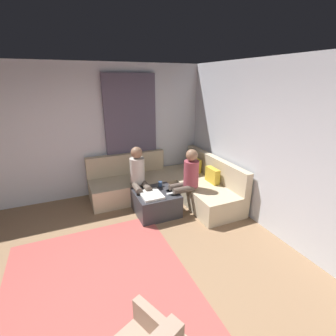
{
  "coord_description": "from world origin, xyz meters",
  "views": [
    {
      "loc": [
        2.18,
        -0.04,
        2.38
      ],
      "look_at": [
        -1.63,
        1.63,
        0.85
      ],
      "focal_mm": 25.87,
      "sensor_mm": 36.0,
      "label": 1
    }
  ],
  "objects_px": {
    "game_remote": "(171,194)",
    "person_on_couch_side": "(139,176)",
    "person_on_couch_back": "(186,178)",
    "ottoman": "(156,202)",
    "sectional_couch": "(170,185)",
    "coffee_mug": "(160,184)"
  },
  "relations": [
    {
      "from": "ottoman",
      "to": "coffee_mug",
      "type": "bearing_deg",
      "value": 140.71
    },
    {
      "from": "coffee_mug",
      "to": "person_on_couch_side",
      "type": "xyz_separation_m",
      "value": [
        -0.11,
        -0.39,
        0.19
      ]
    },
    {
      "from": "game_remote",
      "to": "person_on_couch_back",
      "type": "bearing_deg",
      "value": 98.82
    },
    {
      "from": "coffee_mug",
      "to": "person_on_couch_back",
      "type": "bearing_deg",
      "value": 47.98
    },
    {
      "from": "person_on_couch_side",
      "to": "person_on_couch_back",
      "type": "bearing_deg",
      "value": 149.12
    },
    {
      "from": "person_on_couch_side",
      "to": "ottoman",
      "type": "bearing_deg",
      "value": 121.59
    },
    {
      "from": "game_remote",
      "to": "person_on_couch_side",
      "type": "xyz_separation_m",
      "value": [
        -0.51,
        -0.43,
        0.23
      ]
    },
    {
      "from": "ottoman",
      "to": "person_on_couch_back",
      "type": "height_order",
      "value": "person_on_couch_back"
    },
    {
      "from": "game_remote",
      "to": "person_on_couch_side",
      "type": "relative_size",
      "value": 0.12
    },
    {
      "from": "coffee_mug",
      "to": "game_remote",
      "type": "bearing_deg",
      "value": 5.71
    },
    {
      "from": "sectional_couch",
      "to": "coffee_mug",
      "type": "relative_size",
      "value": 26.84
    },
    {
      "from": "sectional_couch",
      "to": "ottoman",
      "type": "relative_size",
      "value": 3.36
    },
    {
      "from": "ottoman",
      "to": "game_remote",
      "type": "distance_m",
      "value": 0.36
    },
    {
      "from": "game_remote",
      "to": "person_on_couch_side",
      "type": "bearing_deg",
      "value": -140.39
    },
    {
      "from": "game_remote",
      "to": "person_on_couch_side",
      "type": "distance_m",
      "value": 0.7
    },
    {
      "from": "sectional_couch",
      "to": "game_remote",
      "type": "relative_size",
      "value": 17.0
    },
    {
      "from": "ottoman",
      "to": "person_on_couch_back",
      "type": "distance_m",
      "value": 0.73
    },
    {
      "from": "sectional_couch",
      "to": "person_on_couch_back",
      "type": "distance_m",
      "value": 0.72
    },
    {
      "from": "sectional_couch",
      "to": "person_on_couch_side",
      "type": "bearing_deg",
      "value": -78.32
    },
    {
      "from": "ottoman",
      "to": "game_remote",
      "type": "xyz_separation_m",
      "value": [
        0.18,
        0.22,
        0.22
      ]
    },
    {
      "from": "game_remote",
      "to": "person_on_couch_back",
      "type": "height_order",
      "value": "person_on_couch_back"
    },
    {
      "from": "ottoman",
      "to": "coffee_mug",
      "type": "xyz_separation_m",
      "value": [
        -0.22,
        0.18,
        0.26
      ]
    }
  ]
}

